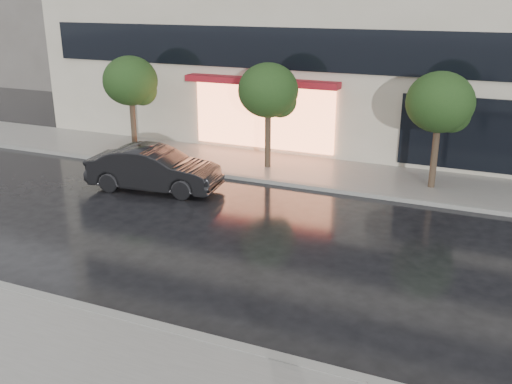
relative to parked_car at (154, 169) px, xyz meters
The scene contains 8 objects.
ground 8.45m from the parked_car, 48.30° to the right, with size 120.00×120.00×0.00m, color black.
sidewalk_far 6.89m from the parked_car, 35.31° to the left, with size 60.00×3.50×0.12m, color slate.
curb_near 9.21m from the parked_car, 52.45° to the right, with size 60.00×0.25×0.14m, color gray.
curb_far 6.06m from the parked_car, 21.59° to the left, with size 60.00×0.25×0.14m, color gray.
tree_far_west 5.47m from the parked_car, 131.72° to the left, with size 2.20×2.20×3.99m.
tree_mid_west 5.09m from the parked_car, 54.63° to the left, with size 2.20×2.20×3.99m.
tree_mid_east 9.68m from the parked_car, 23.39° to the left, with size 2.20×2.20×3.99m.
parked_car is the anchor object (origin of this frame).
Camera 1 is at (4.87, -9.14, 6.30)m, focal length 40.00 mm.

